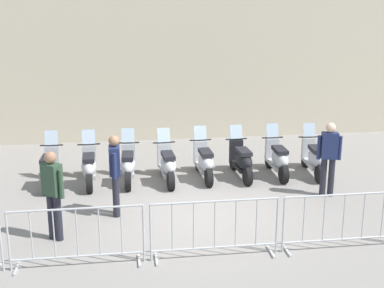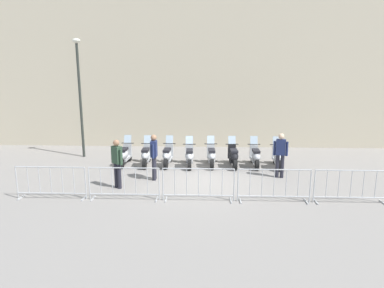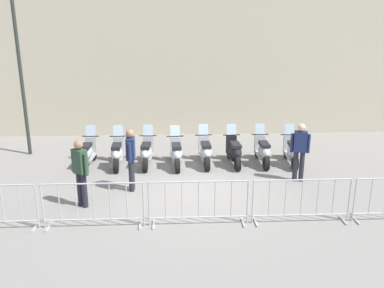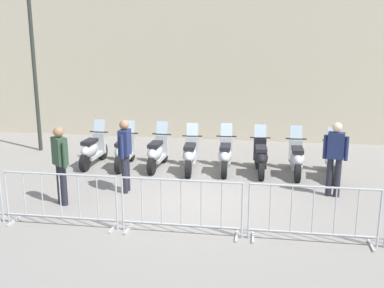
% 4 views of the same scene
% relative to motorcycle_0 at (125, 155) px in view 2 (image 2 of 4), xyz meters
% --- Properties ---
extents(ground_plane, '(120.00, 120.00, 0.00)m').
position_rel_motorcycle_0_xyz_m(ground_plane, '(3.38, -2.00, -0.45)').
color(ground_plane, gray).
extents(building_facade, '(28.07, 3.47, 10.35)m').
position_rel_motorcycle_0_xyz_m(building_facade, '(3.10, 5.20, 4.72)').
color(building_facade, beige).
rests_on(building_facade, ground).
extents(motorcycle_0, '(0.56, 1.72, 1.24)m').
position_rel_motorcycle_0_xyz_m(motorcycle_0, '(0.00, 0.00, 0.00)').
color(motorcycle_0, black).
rests_on(motorcycle_0, ground).
extents(motorcycle_1, '(0.56, 1.73, 1.24)m').
position_rel_motorcycle_0_xyz_m(motorcycle_1, '(0.95, -0.00, 0.00)').
color(motorcycle_1, black).
rests_on(motorcycle_1, ground).
extents(motorcycle_2, '(0.56, 1.72, 1.24)m').
position_rel_motorcycle_0_xyz_m(motorcycle_2, '(1.88, 0.05, 0.00)').
color(motorcycle_2, black).
rests_on(motorcycle_2, ground).
extents(motorcycle_3, '(0.57, 1.73, 1.24)m').
position_rel_motorcycle_0_xyz_m(motorcycle_3, '(2.84, -0.02, 0.00)').
color(motorcycle_3, black).
rests_on(motorcycle_3, ground).
extents(motorcycle_4, '(0.56, 1.73, 1.24)m').
position_rel_motorcycle_0_xyz_m(motorcycle_4, '(3.77, 0.13, 0.00)').
color(motorcycle_4, black).
rests_on(motorcycle_4, ground).
extents(motorcycle_5, '(0.57, 1.73, 1.24)m').
position_rel_motorcycle_0_xyz_m(motorcycle_5, '(4.72, 0.13, 0.00)').
color(motorcycle_5, black).
rests_on(motorcycle_5, ground).
extents(motorcycle_6, '(0.56, 1.72, 1.24)m').
position_rel_motorcycle_0_xyz_m(motorcycle_6, '(5.65, 0.17, 0.00)').
color(motorcycle_6, black).
rests_on(motorcycle_6, ground).
extents(motorcycle_7, '(0.56, 1.72, 1.24)m').
position_rel_motorcycle_0_xyz_m(motorcycle_7, '(6.59, 0.14, 0.00)').
color(motorcycle_7, black).
rests_on(motorcycle_7, ground).
extents(barrier_segment_0, '(2.27, 0.52, 1.07)m').
position_rel_motorcycle_0_xyz_m(barrier_segment_0, '(-1.25, -4.13, 0.07)').
color(barrier_segment_0, '#B2B5B7').
rests_on(barrier_segment_0, ground).
extents(barrier_segment_1, '(2.27, 0.52, 1.07)m').
position_rel_motorcycle_0_xyz_m(barrier_segment_1, '(1.10, -4.04, 0.07)').
color(barrier_segment_1, '#B2B5B7').
rests_on(barrier_segment_1, ground).
extents(barrier_segment_2, '(2.27, 0.52, 1.07)m').
position_rel_motorcycle_0_xyz_m(barrier_segment_2, '(3.45, -3.95, 0.07)').
color(barrier_segment_2, '#B2B5B7').
rests_on(barrier_segment_2, ground).
extents(barrier_segment_3, '(2.27, 0.52, 1.07)m').
position_rel_motorcycle_0_xyz_m(barrier_segment_3, '(5.81, -3.86, 0.07)').
color(barrier_segment_3, '#B2B5B7').
rests_on(barrier_segment_3, ground).
extents(barrier_segment_4, '(2.27, 0.52, 1.07)m').
position_rel_motorcycle_0_xyz_m(barrier_segment_4, '(8.16, -3.77, 0.07)').
color(barrier_segment_4, '#B2B5B7').
rests_on(barrier_segment_4, ground).
extents(street_lamp, '(0.36, 0.36, 5.49)m').
position_rel_motorcycle_0_xyz_m(street_lamp, '(-2.40, 1.36, 2.88)').
color(street_lamp, '#2D332D').
rests_on(street_lamp, ground).
extents(officer_near_row_end, '(0.45, 0.40, 1.73)m').
position_rel_motorcycle_0_xyz_m(officer_near_row_end, '(0.57, -2.95, 0.53)').
color(officer_near_row_end, '#23232D').
rests_on(officer_near_row_end, ground).
extents(officer_mid_plaza, '(0.54, 0.28, 1.73)m').
position_rel_motorcycle_0_xyz_m(officer_mid_plaza, '(6.43, -1.29, 0.53)').
color(officer_mid_plaza, '#23232D').
rests_on(officer_mid_plaza, ground).
extents(officer_by_barriers, '(0.23, 0.55, 1.73)m').
position_rel_motorcycle_0_xyz_m(officer_by_barriers, '(1.66, -1.92, 0.53)').
color(officer_by_barriers, '#23232D').
rests_on(officer_by_barriers, ground).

